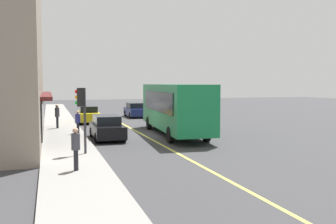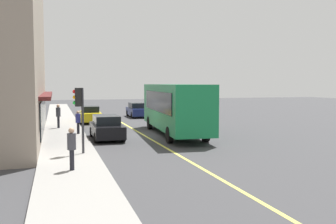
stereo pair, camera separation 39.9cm
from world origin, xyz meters
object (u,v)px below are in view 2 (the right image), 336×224
object	(u,v)px
car_yellow	(90,114)
car_navy	(137,110)
pedestrian_by_curb	(78,120)
bus	(174,106)
pedestrian_mid_block	(58,114)
pedestrian_at_corner	(72,145)
traffic_light	(79,105)
car_black	(107,128)

from	to	relation	value
car_yellow	car_navy	world-z (taller)	same
car_yellow	pedestrian_by_curb	size ratio (longest dim) A/B	2.80
bus	pedestrian_mid_block	distance (m)	9.30
car_yellow	pedestrian_by_curb	world-z (taller)	pedestrian_by_curb
pedestrian_at_corner	pedestrian_mid_block	distance (m)	14.88
pedestrian_mid_block	traffic_light	bearing A→B (deg)	-175.55
car_yellow	car_navy	xyz separation A→B (m)	(4.39, -5.35, 0.00)
bus	pedestrian_by_curb	distance (m)	6.63
car_black	pedestrian_by_curb	distance (m)	2.65
traffic_light	pedestrian_by_curb	xyz separation A→B (m)	(7.44, -0.37, -1.45)
pedestrian_by_curb	car_yellow	bearing A→B (deg)	-10.38
car_yellow	pedestrian_at_corner	distance (m)	19.91
bus	car_black	bearing A→B (deg)	98.65
car_black	bus	bearing A→B (deg)	-81.35
pedestrian_at_corner	traffic_light	bearing A→B (deg)	-8.53
traffic_light	pedestrian_at_corner	world-z (taller)	traffic_light
car_yellow	car_black	distance (m)	10.79
bus	pedestrian_mid_block	world-z (taller)	bus
car_navy	pedestrian_at_corner	distance (m)	25.39
traffic_light	pedestrian_mid_block	bearing A→B (deg)	4.45
pedestrian_at_corner	pedestrian_by_curb	xyz separation A→B (m)	(11.00, -0.90, -0.08)
car_black	pedestrian_by_curb	world-z (taller)	pedestrian_by_curb
car_navy	bus	bearing A→B (deg)	177.96
car_navy	pedestrian_mid_block	bearing A→B (deg)	138.49
traffic_light	pedestrian_by_curb	distance (m)	7.59
bus	car_black	size ratio (longest dim) A/B	2.62
car_black	pedestrian_mid_block	distance (m)	6.61
car_navy	pedestrian_mid_block	size ratio (longest dim) A/B	2.39
car_yellow	pedestrian_mid_block	bearing A→B (deg)	149.68
pedestrian_mid_block	pedestrian_by_curb	world-z (taller)	pedestrian_mid_block
car_black	pedestrian_mid_block	size ratio (longest dim) A/B	2.37
pedestrian_by_curb	pedestrian_at_corner	bearing A→B (deg)	175.31
traffic_light	car_black	size ratio (longest dim) A/B	0.74
traffic_light	car_navy	xyz separation A→B (m)	(20.58, -7.32, -1.79)
traffic_light	car_yellow	bearing A→B (deg)	-6.94
car_black	pedestrian_at_corner	bearing A→B (deg)	164.07
traffic_light	pedestrian_mid_block	world-z (taller)	traffic_light
traffic_light	pedestrian_at_corner	xyz separation A→B (m)	(-3.56, 0.53, -1.37)
car_black	pedestrian_at_corner	xyz separation A→B (m)	(-8.96, 2.56, 0.42)
pedestrian_at_corner	bus	bearing A→B (deg)	-37.16
bus	car_navy	xyz separation A→B (m)	(14.46, -0.51, -1.24)
bus	car_yellow	world-z (taller)	bus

